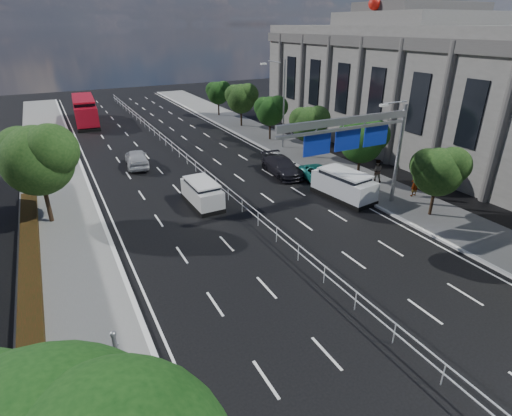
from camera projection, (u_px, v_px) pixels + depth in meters
ground at (379, 331)px, 17.27m from camera, size 160.00×160.00×0.00m
kerb_near at (178, 416)px, 13.45m from camera, size 0.25×140.00×0.15m
kerb_far at (508, 275)px, 21.03m from camera, size 0.25×140.00×0.15m
median_fence at (198, 168)px, 35.16m from camera, size 0.05×85.00×1.02m
hedge_near at (31, 355)px, 15.55m from camera, size 1.00×36.00×0.44m
toilet_sign at (103, 375)px, 11.43m from camera, size 1.62×0.18×4.34m
overhead_gantry at (358, 134)px, 25.85m from camera, size 10.24×0.38×7.45m
streetlight_far at (281, 99)px, 40.43m from camera, size 2.78×2.40×9.00m
civic_hall at (408, 84)px, 42.33m from camera, size 14.40×36.00×14.35m
near_tree_back at (38, 156)px, 24.78m from camera, size 4.84×4.51×6.69m
far_tree_c at (439, 169)px, 26.18m from camera, size 3.52×3.28×4.94m
far_tree_d at (362, 139)px, 32.11m from camera, size 3.85×3.59×5.34m
far_tree_e at (309, 122)px, 38.20m from camera, size 3.63×3.38×5.13m
far_tree_f at (271, 109)px, 44.26m from camera, size 3.52×3.28×5.02m
far_tree_g at (241, 97)px, 50.19m from camera, size 3.96×3.69×5.45m
far_tree_h at (218, 92)px, 56.36m from camera, size 3.41×3.18×4.91m
white_minivan at (202, 193)px, 29.00m from camera, size 1.90×4.30×1.86m
red_bus at (85, 110)px, 53.02m from camera, size 3.38×11.47×3.39m
near_car_silver at (137, 158)px, 36.92m from camera, size 2.48×4.98×1.63m
near_car_dark at (88, 116)px, 54.14m from camera, size 1.70×4.68×1.53m
silver_minivan at (344, 185)px, 30.13m from camera, size 2.80×5.29×2.10m
parked_car_teal at (320, 175)px, 33.23m from camera, size 2.64×4.86×1.29m
parked_car_dark at (282, 166)px, 34.98m from camera, size 2.51×5.40×1.53m
pedestrian_a at (415, 184)px, 30.13m from camera, size 0.77×0.56×1.94m
pedestrian_b at (377, 171)px, 32.83m from camera, size 1.19×1.14×1.95m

